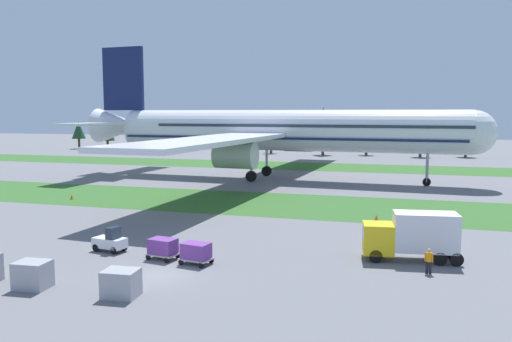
{
  "coord_description": "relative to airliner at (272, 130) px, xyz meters",
  "views": [
    {
      "loc": [
        15.86,
        -30.29,
        10.77
      ],
      "look_at": [
        -1.33,
        27.72,
        4.0
      ],
      "focal_mm": 36.23,
      "sensor_mm": 36.0,
      "label": 1
    }
  ],
  "objects": [
    {
      "name": "uld_container_3",
      "position": [
        5.39,
        -55.47,
        -7.25
      ],
      "size": [
        2.13,
        1.76,
        1.62
      ],
      "primitive_type": "cube",
      "rotation": [
        0.0,
        0.0,
        0.08
      ],
      "color": "#A3A3A8",
      "rests_on": "ground"
    },
    {
      "name": "baggage_tug",
      "position": [
        -0.79,
        -46.77,
        -7.24
      ],
      "size": [
        2.78,
        1.72,
        1.97
      ],
      "rotation": [
        0.0,
        0.0,
        1.4
      ],
      "color": "silver",
      "rests_on": "ground"
    },
    {
      "name": "uld_container_2",
      "position": [
        -0.66,
        -55.68,
        -7.21
      ],
      "size": [
        2.12,
        1.76,
        1.69
      ],
      "primitive_type": "cube",
      "rotation": [
        0.0,
        0.0,
        0.08
      ],
      "color": "#A3A3A8",
      "rests_on": "ground"
    },
    {
      "name": "grass_strip_far",
      "position": [
        5.53,
        22.17,
        -8.05
      ],
      "size": [
        320.0,
        16.28,
        0.01
      ],
      "primitive_type": "cube",
      "color": "#336028",
      "rests_on": "ground"
    },
    {
      "name": "grass_strip_near",
      "position": [
        5.53,
        -22.39,
        -8.05
      ],
      "size": [
        320.0,
        16.28,
        0.01
      ],
      "primitive_type": "cube",
      "color": "#336028",
      "rests_on": "ground"
    },
    {
      "name": "cargo_dolly_second",
      "position": [
        7.03,
        -48.1,
        -7.14
      ],
      "size": [
        2.42,
        1.85,
        1.55
      ],
      "rotation": [
        0.0,
        0.0,
        1.4
      ],
      "color": "#A3A3A8",
      "rests_on": "ground"
    },
    {
      "name": "ground_crew_marshaller",
      "position": [
        22.94,
        -45.7,
        -7.11
      ],
      "size": [
        0.55,
        0.36,
        1.74
      ],
      "rotation": [
        0.0,
        0.0,
        6.08
      ],
      "color": "black",
      "rests_on": "ground"
    },
    {
      "name": "taxiway_marker_0",
      "position": [
        18.5,
        -28.92,
        -7.76
      ],
      "size": [
        0.44,
        0.44,
        0.59
      ],
      "primitive_type": "cone",
      "color": "orange",
      "rests_on": "ground"
    },
    {
      "name": "catering_truck",
      "position": [
        21.86,
        -42.71,
        -6.1
      ],
      "size": [
        7.2,
        3.23,
        3.58
      ],
      "rotation": [
        0.0,
        0.0,
        1.71
      ],
      "color": "yellow",
      "rests_on": "ground"
    },
    {
      "name": "taxiway_marker_1",
      "position": [
        -19.04,
        -26.61,
        -7.74
      ],
      "size": [
        0.44,
        0.44,
        0.63
      ],
      "primitive_type": "cone",
      "color": "orange",
      "rests_on": "ground"
    },
    {
      "name": "airliner",
      "position": [
        0.0,
        0.0,
        0.0
      ],
      "size": [
        67.15,
        82.44,
        22.48
      ],
      "rotation": [
        0.0,
        0.0,
        -1.62
      ],
      "color": "white",
      "rests_on": "ground"
    },
    {
      "name": "distant_tree_line",
      "position": [
        13.29,
        53.07,
        -1.4
      ],
      "size": [
        164.33,
        9.94,
        12.3
      ],
      "color": "#4C3823",
      "rests_on": "ground"
    },
    {
      "name": "cargo_dolly_lead",
      "position": [
        4.17,
        -47.62,
        -7.14
      ],
      "size": [
        2.42,
        1.85,
        1.55
      ],
      "rotation": [
        0.0,
        0.0,
        1.4
      ],
      "color": "#A3A3A8",
      "rests_on": "ground"
    },
    {
      "name": "ground_plane",
      "position": [
        5.53,
        -51.16,
        -8.06
      ],
      "size": [
        400.0,
        400.0,
        0.0
      ],
      "primitive_type": "plane",
      "color": "slate"
    }
  ]
}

